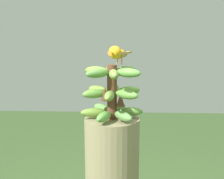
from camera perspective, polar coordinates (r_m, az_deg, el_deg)
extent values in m
cylinder|color=brown|center=(1.37, 0.00, -0.49)|extent=(0.04, 0.04, 0.24)
ellipsoid|color=olive|center=(1.39, -3.35, -4.15)|extent=(0.12, 0.05, 0.04)
ellipsoid|color=#609C43|center=(1.32, -1.48, -4.92)|extent=(0.08, 0.12, 0.04)
ellipsoid|color=#5D8A46|center=(1.33, 2.03, -4.83)|extent=(0.10, 0.11, 0.04)
ellipsoid|color=#62923D|center=(1.40, 3.32, -3.99)|extent=(0.12, 0.05, 0.04)
ellipsoid|color=#5B9B38|center=(1.46, 1.33, -3.32)|extent=(0.08, 0.12, 0.04)
ellipsoid|color=#5F9244|center=(1.46, -1.85, -3.39)|extent=(0.10, 0.11, 0.04)
ellipsoid|color=#669D3B|center=(1.40, 2.94, -0.25)|extent=(0.12, 0.08, 0.04)
ellipsoid|color=olive|center=(1.45, 0.43, 0.13)|extent=(0.05, 0.11, 0.04)
ellipsoid|color=olive|center=(1.42, -2.46, -0.10)|extent=(0.11, 0.10, 0.04)
ellipsoid|color=#609039|center=(1.35, -3.07, -0.73)|extent=(0.12, 0.08, 0.04)
ellipsoid|color=olive|center=(1.30, -0.48, -1.17)|extent=(0.05, 0.11, 0.04)
ellipsoid|color=#5F943C|center=(1.33, 2.64, -0.90)|extent=(0.11, 0.10, 0.04)
ellipsoid|color=#5B9441|center=(1.31, -2.62, 2.94)|extent=(0.11, 0.10, 0.04)
ellipsoid|color=olive|center=(1.28, 0.33, 2.75)|extent=(0.05, 0.12, 0.04)
ellipsoid|color=#609541|center=(1.33, 2.91, 3.01)|extent=(0.12, 0.08, 0.04)
ellipsoid|color=#5F8B41|center=(1.40, 2.46, 3.44)|extent=(0.11, 0.10, 0.04)
ellipsoid|color=olive|center=(1.43, -0.29, 3.61)|extent=(0.05, 0.12, 0.04)
ellipsoid|color=olive|center=(1.39, -2.78, 3.37)|extent=(0.12, 0.08, 0.04)
cone|color=brown|center=(1.35, 1.54, -1.80)|extent=(0.04, 0.04, 0.06)
cone|color=#4C2D1E|center=(1.34, -1.26, -0.79)|extent=(0.04, 0.04, 0.06)
cylinder|color=#C68933|center=(1.38, 0.95, 5.07)|extent=(0.00, 0.00, 0.02)
cylinder|color=#C68933|center=(1.37, 1.77, 5.01)|extent=(0.01, 0.00, 0.02)
ellipsoid|color=orange|center=(1.37, 1.36, 6.38)|extent=(0.07, 0.09, 0.04)
ellipsoid|color=olive|center=(1.38, 0.78, 6.42)|extent=(0.04, 0.06, 0.02)
ellipsoid|color=olive|center=(1.37, 2.14, 6.35)|extent=(0.04, 0.06, 0.02)
cube|color=olive|center=(1.43, 2.73, 6.65)|extent=(0.04, 0.06, 0.01)
sphere|color=gold|center=(1.34, 0.52, 6.69)|extent=(0.05, 0.05, 0.05)
sphere|color=black|center=(1.32, 1.13, 6.81)|extent=(0.01, 0.01, 0.01)
cone|color=orange|center=(1.31, -0.27, 6.59)|extent=(0.03, 0.03, 0.02)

